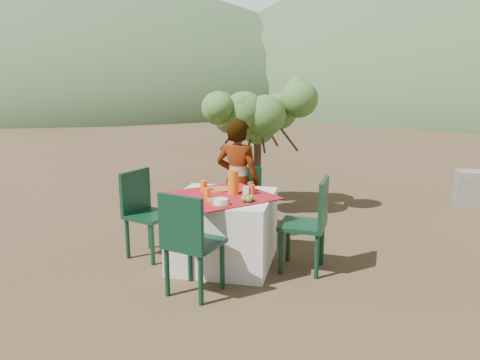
% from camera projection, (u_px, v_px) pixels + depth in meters
% --- Properties ---
extents(ground, '(160.00, 160.00, 0.00)m').
position_uv_depth(ground, '(282.00, 284.00, 4.58)').
color(ground, '#3C2E1B').
rests_on(ground, ground).
extents(table, '(1.30, 1.30, 0.76)m').
position_uv_depth(table, '(224.00, 229.00, 5.03)').
color(table, white).
rests_on(table, ground).
extents(chair_far, '(0.47, 0.47, 0.82)m').
position_uv_depth(chair_far, '(248.00, 196.00, 6.09)').
color(chair_far, black).
rests_on(chair_far, ground).
extents(chair_near, '(0.57, 0.57, 0.99)m').
position_uv_depth(chair_near, '(189.00, 240.00, 4.22)').
color(chair_near, black).
rests_on(chair_near, ground).
extents(chair_left, '(0.57, 0.57, 0.97)m').
position_uv_depth(chair_left, '(144.00, 209.00, 5.21)').
color(chair_left, black).
rests_on(chair_left, ground).
extents(chair_right, '(0.49, 0.49, 0.98)m').
position_uv_depth(chair_right, '(311.00, 220.00, 4.79)').
color(chair_right, black).
rests_on(chair_right, ground).
extents(person, '(0.61, 0.47, 1.51)m').
position_uv_depth(person, '(238.00, 181.00, 5.61)').
color(person, '#8C6651').
rests_on(person, ground).
extents(shrub_tree, '(1.45, 1.43, 1.71)m').
position_uv_depth(shrub_tree, '(262.00, 121.00, 6.71)').
color(shrub_tree, '#4C3726').
rests_on(shrub_tree, ground).
extents(hill_near_left, '(40.00, 40.00, 16.00)m').
position_uv_depth(hill_near_left, '(101.00, 100.00, 36.84)').
color(hill_near_left, '#38522E').
rests_on(hill_near_left, ground).
extents(hill_far_center, '(60.00, 60.00, 24.00)m').
position_uv_depth(hill_far_center, '(302.00, 92.00, 55.00)').
color(hill_far_center, slate).
rests_on(hill_far_center, ground).
extents(plate_far, '(0.25, 0.25, 0.01)m').
position_uv_depth(plate_far, '(220.00, 189.00, 5.16)').
color(plate_far, brown).
rests_on(plate_far, table).
extents(plate_near, '(0.23, 0.23, 0.01)m').
position_uv_depth(plate_near, '(217.00, 200.00, 4.72)').
color(plate_near, brown).
rests_on(plate_near, table).
extents(glass_far, '(0.08, 0.08, 0.12)m').
position_uv_depth(glass_far, '(204.00, 186.00, 5.07)').
color(glass_far, orange).
rests_on(glass_far, table).
extents(glass_near, '(0.07, 0.07, 0.11)m').
position_uv_depth(glass_near, '(207.00, 193.00, 4.82)').
color(glass_near, orange).
rests_on(glass_near, table).
extents(juice_pitcher, '(0.11, 0.11, 0.25)m').
position_uv_depth(juice_pitcher, '(233.00, 183.00, 4.96)').
color(juice_pitcher, orange).
rests_on(juice_pitcher, table).
extents(bowl_plate, '(0.19, 0.19, 0.01)m').
position_uv_depth(bowl_plate, '(221.00, 204.00, 4.56)').
color(bowl_plate, brown).
rests_on(bowl_plate, table).
extents(white_bowl, '(0.14, 0.14, 0.05)m').
position_uv_depth(white_bowl, '(221.00, 201.00, 4.56)').
color(white_bowl, white).
rests_on(white_bowl, bowl_plate).
extents(jar_left, '(0.06, 0.06, 0.10)m').
position_uv_depth(jar_left, '(252.00, 189.00, 4.98)').
color(jar_left, '#BC4E21').
rests_on(jar_left, table).
extents(jar_right, '(0.06, 0.06, 0.10)m').
position_uv_depth(jar_right, '(250.00, 187.00, 5.08)').
color(jar_right, '#BC4E21').
rests_on(jar_right, table).
extents(napkin_holder, '(0.07, 0.05, 0.08)m').
position_uv_depth(napkin_holder, '(246.00, 190.00, 4.96)').
color(napkin_holder, white).
rests_on(napkin_holder, table).
extents(fruit_cluster, '(0.13, 0.12, 0.06)m').
position_uv_depth(fruit_cluster, '(247.00, 199.00, 4.67)').
color(fruit_cluster, '#5D8E33').
rests_on(fruit_cluster, table).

